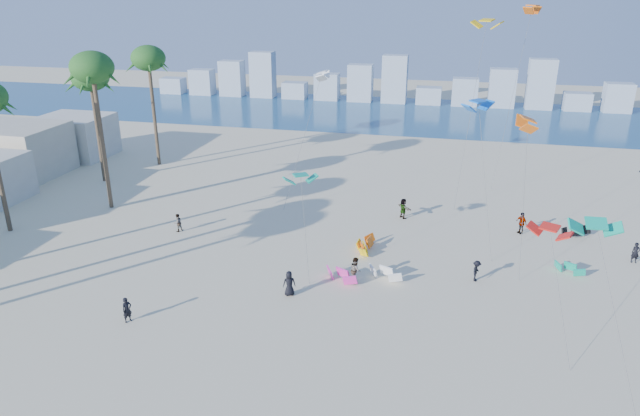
# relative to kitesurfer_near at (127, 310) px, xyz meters

# --- Properties ---
(ground) EXTENTS (220.00, 220.00, 0.00)m
(ground) POSITION_rel_kitesurfer_near_xyz_m (6.91, -5.31, -0.84)
(ground) COLOR beige
(ground) RESTS_ON ground
(ocean) EXTENTS (220.00, 220.00, 0.00)m
(ocean) POSITION_rel_kitesurfer_near_xyz_m (6.91, 66.69, -0.83)
(ocean) COLOR navy
(ocean) RESTS_ON ground
(kitesurfer_near) EXTENTS (0.66, 0.73, 1.67)m
(kitesurfer_near) POSITION_rel_kitesurfer_near_xyz_m (0.00, 0.00, 0.00)
(kitesurfer_near) COLOR black
(kitesurfer_near) RESTS_ON ground
(kitesurfer_mid) EXTENTS (1.01, 1.13, 1.92)m
(kitesurfer_mid) POSITION_rel_kitesurfer_near_xyz_m (13.04, 8.33, 0.12)
(kitesurfer_mid) COLOR gray
(kitesurfer_mid) RESTS_ON ground
(kitesurfers_far) EXTENTS (37.38, 17.05, 1.91)m
(kitesurfers_far) POSITION_rel_kitesurfer_near_xyz_m (15.81, 15.54, 0.04)
(kitesurfers_far) COLOR black
(kitesurfers_far) RESTS_ON ground
(grounded_kites) EXTENTS (20.81, 13.99, 0.90)m
(grounded_kites) POSITION_rel_kitesurfer_near_xyz_m (18.73, 13.32, -0.42)
(grounded_kites) COLOR yellow
(grounded_kites) RESTS_ON ground
(flying_kites) EXTENTS (35.52, 40.78, 18.55)m
(flying_kites) POSITION_rel_kitesurfer_near_xyz_m (22.47, 19.03, 11.02)
(flying_kites) COLOR #0D9E7E
(flying_kites) RESTS_ON ground
(palm_row) EXTENTS (9.21, 44.80, 14.53)m
(palm_row) POSITION_rel_kitesurfer_near_xyz_m (-15.50, 10.85, 10.56)
(palm_row) COLOR brown
(palm_row) RESTS_ON ground
(distant_skyline) EXTENTS (85.00, 3.00, 8.40)m
(distant_skyline) POSITION_rel_kitesurfer_near_xyz_m (5.72, 76.69, 2.25)
(distant_skyline) COLOR #9EADBF
(distant_skyline) RESTS_ON ground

